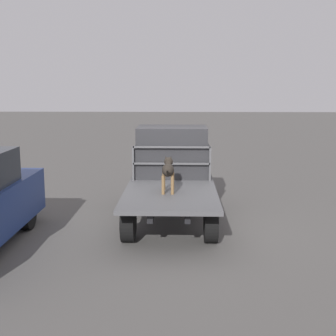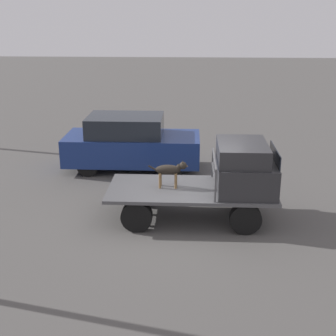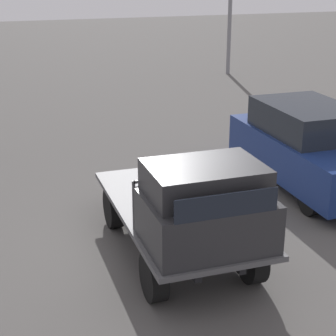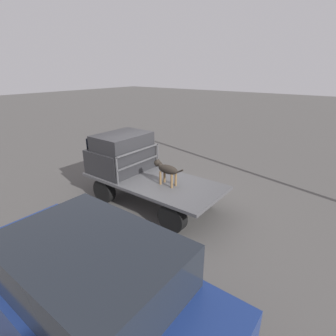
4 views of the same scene
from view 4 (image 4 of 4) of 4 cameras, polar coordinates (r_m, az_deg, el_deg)
name	(u,v)px [view 4 (image 4 of 4)]	position (r m, az deg, el deg)	size (l,w,h in m)	color
ground_plane	(154,204)	(7.62, -3.12, -7.82)	(80.00, 80.00, 0.00)	#514F4C
flatbed_truck	(153,186)	(7.37, -3.21, -3.96)	(3.93, 1.82, 0.77)	black
truck_cab	(121,153)	(7.91, -10.12, 3.23)	(1.33, 1.70, 1.12)	#28282B
truck_headboard	(139,159)	(7.44, -6.40, 2.06)	(0.04, 1.70, 0.76)	#4C4C4F
dog	(166,169)	(6.81, -0.42, -0.28)	(0.95, 0.24, 0.67)	brown
parked_sedan	(87,292)	(4.02, -17.16, -24.30)	(4.15, 1.78, 1.71)	black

